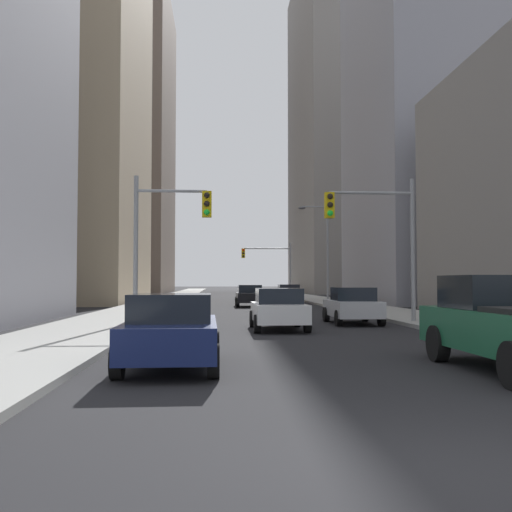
{
  "coord_description": "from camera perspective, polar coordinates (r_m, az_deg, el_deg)",
  "views": [
    {
      "loc": [
        -2.35,
        -5.22,
        1.77
      ],
      "look_at": [
        0.0,
        31.86,
        3.35
      ],
      "focal_mm": 42.02,
      "sensor_mm": 36.0,
      "label": 1
    }
  ],
  "objects": [
    {
      "name": "traffic_signal_far_right",
      "position": [
        66.18,
        1.21,
        -0.39
      ],
      "size": [
        5.5,
        0.44,
        6.0
      ],
      "color": "gray",
      "rests_on": "ground"
    },
    {
      "name": "traffic_signal_near_left",
      "position": [
        24.23,
        -8.33,
        2.9
      ],
      "size": [
        3.1,
        0.44,
        6.0
      ],
      "color": "gray",
      "rests_on": "ground"
    },
    {
      "name": "traffic_signal_near_right",
      "position": [
        24.99,
        11.24,
        2.83
      ],
      "size": [
        3.73,
        0.44,
        6.0
      ],
      "color": "gray",
      "rests_on": "ground"
    },
    {
      "name": "sedan_maroon",
      "position": [
        48.54,
        3.1,
        -3.6
      ],
      "size": [
        1.95,
        4.21,
        1.52
      ],
      "color": "maroon",
      "rests_on": "ground"
    },
    {
      "name": "building_right_far_highrise",
      "position": [
        98.73,
        10.25,
        11.79
      ],
      "size": [
        20.91,
        29.34,
        51.91
      ],
      "primitive_type": "cube",
      "color": "gray",
      "rests_on": "ground"
    },
    {
      "name": "sidewalk_right",
      "position": [
        56.03,
        5.98,
        -4.15
      ],
      "size": [
        3.9,
        160.0,
        0.15
      ],
      "primitive_type": "cube",
      "color": "#9E9E99",
      "rests_on": "ground"
    },
    {
      "name": "sidewalk_left",
      "position": [
        55.44,
        -8.44,
        -4.15
      ],
      "size": [
        3.9,
        160.0,
        0.15
      ],
      "primitive_type": "cube",
      "color": "#9E9E99",
      "rests_on": "ground"
    },
    {
      "name": "building_left_far_tower",
      "position": [
        97.84,
        -13.02,
        10.41
      ],
      "size": [
        16.15,
        26.43,
        46.8
      ],
      "primitive_type": "cube",
      "color": "#66564C",
      "rests_on": "ground"
    },
    {
      "name": "street_lamp_right",
      "position": [
        44.52,
        6.38,
        1.13
      ],
      "size": [
        2.27,
        0.32,
        7.5
      ],
      "color": "gray",
      "rests_on": "ground"
    },
    {
      "name": "building_right_mid_block",
      "position": [
        57.15,
        22.19,
        11.96
      ],
      "size": [
        24.05,
        18.23,
        31.6
      ],
      "primitive_type": "cube",
      "color": "#93939E",
      "rests_on": "ground"
    },
    {
      "name": "sedan_silver",
      "position": [
        25.35,
        9.17,
        -4.66
      ],
      "size": [
        1.95,
        4.24,
        1.52
      ],
      "color": "#B7BABF",
      "rests_on": "ground"
    },
    {
      "name": "ground_plane",
      "position": [
        5.99,
        20.89,
        -19.48
      ],
      "size": [
        400.0,
        400.0,
        0.0
      ],
      "primitive_type": "plane",
      "color": "black"
    },
    {
      "name": "sedan_black",
      "position": [
        42.03,
        -0.62,
        -3.79
      ],
      "size": [
        1.95,
        4.21,
        1.52
      ],
      "color": "black",
      "rests_on": "ground"
    },
    {
      "name": "sedan_white",
      "position": [
        21.88,
        2.16,
        -5.05
      ],
      "size": [
        1.95,
        4.21,
        1.52
      ],
      "color": "white",
      "rests_on": "ground"
    },
    {
      "name": "sedan_navy",
      "position": [
        12.35,
        -8.05,
        -7.05
      ],
      "size": [
        1.95,
        4.23,
        1.52
      ],
      "color": "#141E4C",
      "rests_on": "ground"
    }
  ]
}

